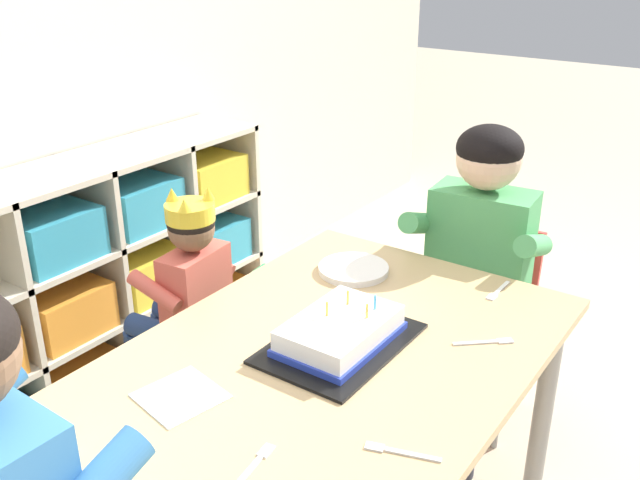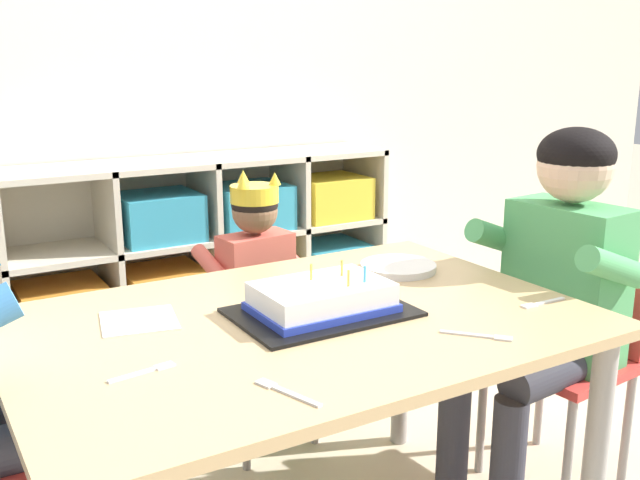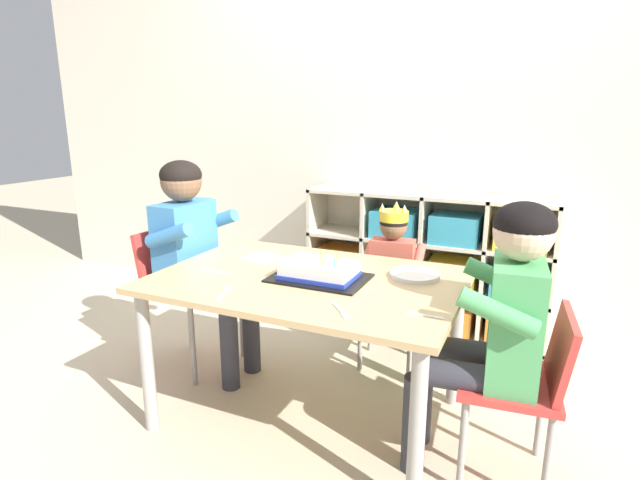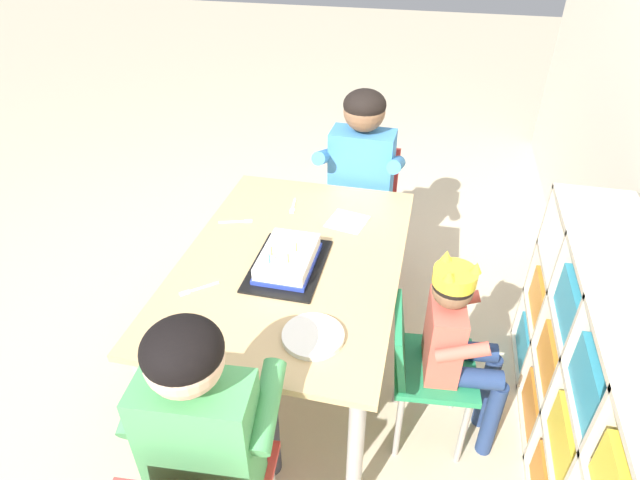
{
  "view_description": "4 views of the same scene",
  "coord_description": "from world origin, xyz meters",
  "px_view_note": "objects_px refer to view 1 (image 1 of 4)",
  "views": [
    {
      "loc": [
        -1.12,
        -0.76,
        1.49
      ],
      "look_at": [
        0.07,
        0.07,
        0.86
      ],
      "focal_mm": 39.9,
      "sensor_mm": 36.0,
      "label": 1
    },
    {
      "loc": [
        -0.71,
        -1.26,
        1.16
      ],
      "look_at": [
        0.08,
        0.06,
        0.77
      ],
      "focal_mm": 40.67,
      "sensor_mm": 36.0,
      "label": 2
    },
    {
      "loc": [
        0.82,
        -1.7,
        1.26
      ],
      "look_at": [
        0.03,
        0.06,
        0.76
      ],
      "focal_mm": 28.09,
      "sensor_mm": 36.0,
      "label": 3
    },
    {
      "loc": [
        1.52,
        0.46,
        1.8
      ],
      "look_at": [
        0.04,
        0.12,
        0.75
      ],
      "focal_mm": 29.35,
      "sensor_mm": 36.0,
      "label": 4
    }
  ],
  "objects_px": {
    "classroom_chair_blue": "(215,344)",
    "guest_at_table_side": "(474,256)",
    "birthday_cake_on_tray": "(340,334)",
    "classroom_chair_guest_side": "(479,304)",
    "fork_near_cake_tray": "(497,292)",
    "activity_table": "(327,384)",
    "fork_scattered_mid_table": "(256,462)",
    "child_with_crown": "(184,290)",
    "fork_beside_plate_stack": "(487,342)",
    "fork_near_child_seat": "(397,452)",
    "paper_plate_stack": "(354,269)"
  },
  "relations": [
    {
      "from": "birthday_cake_on_tray",
      "to": "classroom_chair_blue",
      "type": "bearing_deg",
      "value": 75.97
    },
    {
      "from": "child_with_crown",
      "to": "fork_near_child_seat",
      "type": "height_order",
      "value": "child_with_crown"
    },
    {
      "from": "birthday_cake_on_tray",
      "to": "classroom_chair_guest_side",
      "type": "bearing_deg",
      "value": -2.11
    },
    {
      "from": "fork_near_child_seat",
      "to": "fork_beside_plate_stack",
      "type": "bearing_deg",
      "value": 74.27
    },
    {
      "from": "activity_table",
      "to": "fork_scattered_mid_table",
      "type": "xyz_separation_m",
      "value": [
        -0.37,
        -0.1,
        0.08
      ]
    },
    {
      "from": "fork_near_child_seat",
      "to": "fork_near_cake_tray",
      "type": "height_order",
      "value": "same"
    },
    {
      "from": "fork_scattered_mid_table",
      "to": "activity_table",
      "type": "bearing_deg",
      "value": -173.48
    },
    {
      "from": "fork_near_cake_tray",
      "to": "fork_beside_plate_stack",
      "type": "bearing_deg",
      "value": -161.67
    },
    {
      "from": "guest_at_table_side",
      "to": "paper_plate_stack",
      "type": "relative_size",
      "value": 5.04
    },
    {
      "from": "classroom_chair_guest_side",
      "to": "fork_beside_plate_stack",
      "type": "height_order",
      "value": "classroom_chair_guest_side"
    },
    {
      "from": "guest_at_table_side",
      "to": "paper_plate_stack",
      "type": "xyz_separation_m",
      "value": [
        -0.33,
        0.22,
        0.03
      ]
    },
    {
      "from": "paper_plate_stack",
      "to": "activity_table",
      "type": "bearing_deg",
      "value": -155.41
    },
    {
      "from": "guest_at_table_side",
      "to": "fork_scattered_mid_table",
      "type": "distance_m",
      "value": 1.09
    },
    {
      "from": "classroom_chair_blue",
      "to": "guest_at_table_side",
      "type": "relative_size",
      "value": 0.6
    },
    {
      "from": "birthday_cake_on_tray",
      "to": "fork_beside_plate_stack",
      "type": "height_order",
      "value": "birthday_cake_on_tray"
    },
    {
      "from": "guest_at_table_side",
      "to": "fork_scattered_mid_table",
      "type": "height_order",
      "value": "guest_at_table_side"
    },
    {
      "from": "fork_beside_plate_stack",
      "to": "birthday_cake_on_tray",
      "type": "bearing_deg",
      "value": -5.23
    },
    {
      "from": "child_with_crown",
      "to": "fork_scattered_mid_table",
      "type": "distance_m",
      "value": 0.91
    },
    {
      "from": "birthday_cake_on_tray",
      "to": "fork_near_child_seat",
      "type": "distance_m",
      "value": 0.38
    },
    {
      "from": "fork_near_cake_tray",
      "to": "guest_at_table_side",
      "type": "bearing_deg",
      "value": 37.57
    },
    {
      "from": "classroom_chair_guest_side",
      "to": "fork_near_child_seat",
      "type": "xyz_separation_m",
      "value": [
        -1.03,
        -0.26,
        0.24
      ]
    },
    {
      "from": "activity_table",
      "to": "guest_at_table_side",
      "type": "height_order",
      "value": "guest_at_table_side"
    },
    {
      "from": "activity_table",
      "to": "fork_beside_plate_stack",
      "type": "height_order",
      "value": "fork_beside_plate_stack"
    },
    {
      "from": "birthday_cake_on_tray",
      "to": "paper_plate_stack",
      "type": "bearing_deg",
      "value": 27.59
    },
    {
      "from": "activity_table",
      "to": "fork_beside_plate_stack",
      "type": "xyz_separation_m",
      "value": [
        0.25,
        -0.27,
        0.08
      ]
    },
    {
      "from": "guest_at_table_side",
      "to": "fork_near_cake_tray",
      "type": "relative_size",
      "value": 7.93
    },
    {
      "from": "fork_beside_plate_stack",
      "to": "activity_table",
      "type": "bearing_deg",
      "value": 1.08
    },
    {
      "from": "classroom_chair_blue",
      "to": "fork_scattered_mid_table",
      "type": "bearing_deg",
      "value": 42.68
    },
    {
      "from": "classroom_chair_guest_side",
      "to": "birthday_cake_on_tray",
      "type": "height_order",
      "value": "birthday_cake_on_tray"
    },
    {
      "from": "classroom_chair_guest_side",
      "to": "fork_near_cake_tray",
      "type": "height_order",
      "value": "classroom_chair_guest_side"
    },
    {
      "from": "classroom_chair_blue",
      "to": "paper_plate_stack",
      "type": "distance_m",
      "value": 0.49
    },
    {
      "from": "classroom_chair_blue",
      "to": "fork_beside_plate_stack",
      "type": "xyz_separation_m",
      "value": [
        0.07,
        -0.8,
        0.26
      ]
    },
    {
      "from": "classroom_chair_blue",
      "to": "child_with_crown",
      "type": "relative_size",
      "value": 0.71
    },
    {
      "from": "activity_table",
      "to": "classroom_chair_guest_side",
      "type": "bearing_deg",
      "value": -1.92
    },
    {
      "from": "classroom_chair_blue",
      "to": "guest_at_table_side",
      "type": "distance_m",
      "value": 0.82
    },
    {
      "from": "activity_table",
      "to": "fork_beside_plate_stack",
      "type": "relative_size",
      "value": 10.37
    },
    {
      "from": "guest_at_table_side",
      "to": "fork_near_cake_tray",
      "type": "xyz_separation_m",
      "value": [
        -0.22,
        -0.16,
        0.02
      ]
    },
    {
      "from": "birthday_cake_on_tray",
      "to": "fork_near_child_seat",
      "type": "xyz_separation_m",
      "value": [
        -0.25,
        -0.29,
        -0.03
      ]
    },
    {
      "from": "guest_at_table_side",
      "to": "classroom_chair_guest_side",
      "type": "bearing_deg",
      "value": 90.0
    },
    {
      "from": "fork_near_child_seat",
      "to": "fork_beside_plate_stack",
      "type": "relative_size",
      "value": 1.2
    },
    {
      "from": "fork_near_child_seat",
      "to": "fork_scattered_mid_table",
      "type": "distance_m",
      "value": 0.26
    },
    {
      "from": "child_with_crown",
      "to": "paper_plate_stack",
      "type": "relative_size",
      "value": 4.27
    },
    {
      "from": "fork_near_child_seat",
      "to": "fork_scattered_mid_table",
      "type": "height_order",
      "value": "same"
    },
    {
      "from": "paper_plate_stack",
      "to": "fork_beside_plate_stack",
      "type": "xyz_separation_m",
      "value": [
        -0.14,
        -0.45,
        -0.01
      ]
    },
    {
      "from": "guest_at_table_side",
      "to": "classroom_chair_blue",
      "type": "bearing_deg",
      "value": -141.68
    },
    {
      "from": "child_with_crown",
      "to": "birthday_cake_on_tray",
      "type": "xyz_separation_m",
      "value": [
        -0.12,
        -0.63,
        0.13
      ]
    },
    {
      "from": "classroom_chair_blue",
      "to": "birthday_cake_on_tray",
      "type": "relative_size",
      "value": 1.58
    },
    {
      "from": "child_with_crown",
      "to": "guest_at_table_side",
      "type": "distance_m",
      "value": 0.87
    },
    {
      "from": "fork_scattered_mid_table",
      "to": "fork_near_cake_tray",
      "type": "bearing_deg",
      "value": 165.13
    },
    {
      "from": "classroom_chair_blue",
      "to": "classroom_chair_guest_side",
      "type": "xyz_separation_m",
      "value": [
        0.65,
        -0.56,
        0.02
      ]
    }
  ]
}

